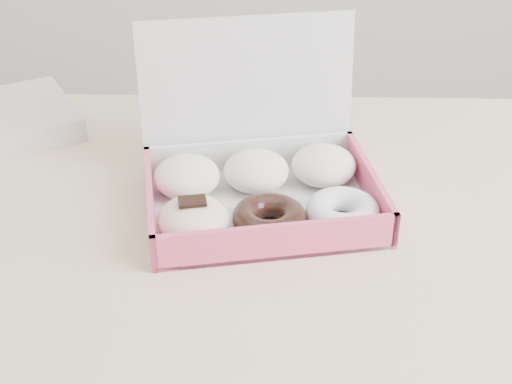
{
  "coord_description": "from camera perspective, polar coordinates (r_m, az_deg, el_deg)",
  "views": [
    {
      "loc": [
        -0.01,
        -0.66,
        1.24
      ],
      "look_at": [
        -0.02,
        0.05,
        0.79
      ],
      "focal_mm": 50.0,
      "sensor_mm": 36.0,
      "label": 1
    }
  ],
  "objects": [
    {
      "name": "donut_box",
      "position": [
        0.87,
        0.15,
        0.85
      ],
      "size": [
        0.32,
        0.28,
        0.2
      ],
      "rotation": [
        0.0,
        0.0,
        0.18
      ],
      "color": "silver",
      "rests_on": "table"
    },
    {
      "name": "table",
      "position": [
        0.87,
        1.53,
        -8.27
      ],
      "size": [
        1.2,
        0.8,
        0.75
      ],
      "color": "tan",
      "rests_on": "ground"
    }
  ]
}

